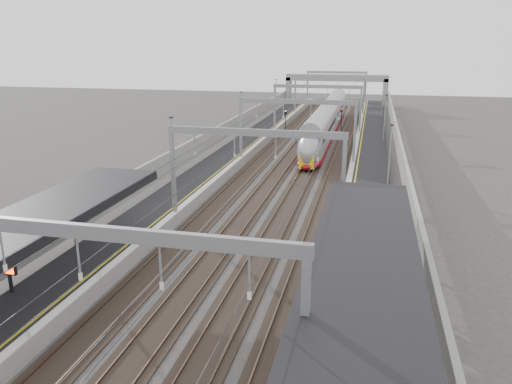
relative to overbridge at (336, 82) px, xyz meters
The scene contains 13 objects.
platform_left 55.79m from the overbridge, 98.28° to the right, with size 4.00×120.00×1.00m, color black.
platform_right 55.79m from the overbridge, 81.72° to the right, with size 4.00×120.00×1.00m, color black.
tracks 55.25m from the overbridge, 90.00° to the right, with size 11.40×140.00×0.20m.
overhead_line 48.39m from the overbridge, 90.00° to the right, with size 13.00×140.00×6.60m.
canopy_right 97.35m from the overbridge, 85.27° to the right, with size 4.40×30.00×4.24m.
overbridge is the anchor object (origin of this frame).
wall_left 56.25m from the overbridge, 101.51° to the right, with size 0.30×120.00×3.20m, color gray.
wall_right 56.25m from the overbridge, 78.49° to the right, with size 0.30×120.00×3.20m, color gray.
train 38.75m from the overbridge, 87.77° to the right, with size 2.58×46.94×4.08m.
bench 87.81m from the overbridge, 84.03° to the right, with size 0.81×2.03×1.02m.
signal_green 35.11m from the overbridge, 98.55° to the right, with size 0.32×0.32×3.48m.
signal_red_near 30.72m from the overbridge, 83.99° to the right, with size 0.32×0.32×3.48m.
signal_red_far 24.95m from the overbridge, 77.41° to the right, with size 0.32×0.32×3.48m.
Camera 1 is at (7.93, -11.86, 13.36)m, focal length 35.00 mm.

